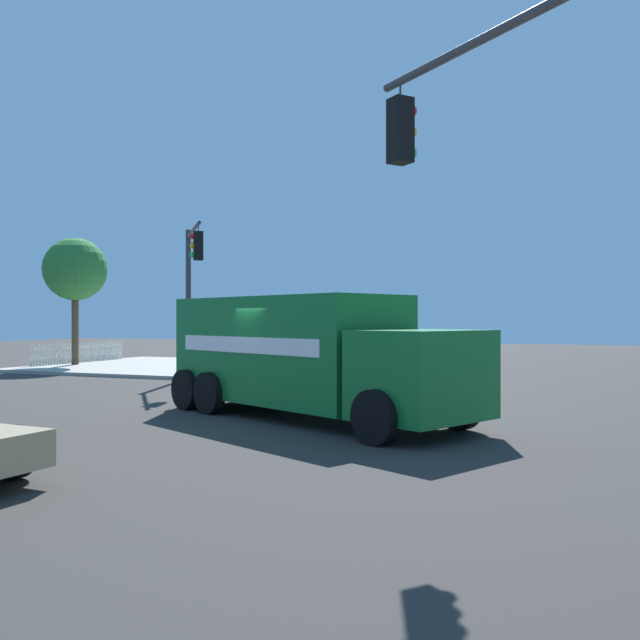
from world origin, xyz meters
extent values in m
plane|color=#33302D|center=(0.00, 0.00, 0.00)|extent=(100.00, 100.00, 0.00)
cube|color=#9E998E|center=(-12.21, -12.21, 0.07)|extent=(10.53, 10.53, 0.14)
cube|color=#146B2D|center=(-0.17, -0.41, 1.56)|extent=(4.75, 6.41, 2.42)
cube|color=#146B2D|center=(1.60, 3.27, 1.20)|extent=(2.99, 2.75, 1.70)
cube|color=black|center=(1.97, 4.04, 1.54)|extent=(1.85, 0.95, 0.88)
cube|color=#B2B2B7|center=(-1.43, -3.00, 0.19)|extent=(2.16, 1.18, 0.21)
cube|color=white|center=(-1.26, 0.12, 1.68)|extent=(2.19, 4.52, 0.36)
cube|color=white|center=(0.91, -0.93, 1.68)|extent=(2.19, 4.52, 0.36)
cylinder|color=black|center=(0.46, 3.76, 0.50)|extent=(0.69, 1.02, 1.00)
cylinder|color=black|center=(2.69, 2.68, 0.50)|extent=(0.69, 1.02, 1.00)
cylinder|color=black|center=(-1.89, -1.11, 0.50)|extent=(0.69, 1.02, 1.00)
cylinder|color=black|center=(0.34, -2.19, 0.50)|extent=(0.69, 1.02, 1.00)
cylinder|color=black|center=(-2.35, -2.06, 0.50)|extent=(0.69, 1.02, 1.00)
cylinder|color=black|center=(-0.12, -3.14, 0.50)|extent=(0.69, 1.02, 1.00)
cylinder|color=#38383D|center=(6.00, 5.36, 5.74)|extent=(3.20, 3.98, 0.12)
cylinder|color=#38383D|center=(4.67, 3.69, 5.62)|extent=(0.03, 0.03, 0.25)
cube|color=black|center=(4.67, 3.69, 5.02)|extent=(0.42, 0.42, 0.95)
sphere|color=red|center=(4.53, 3.80, 5.33)|extent=(0.20, 0.20, 0.20)
sphere|color=#EFA314|center=(4.53, 3.80, 5.02)|extent=(0.20, 0.20, 0.20)
sphere|color=#19CC4C|center=(4.53, 3.80, 4.71)|extent=(0.20, 0.20, 0.20)
cylinder|color=#38383D|center=(-7.67, -8.00, 2.89)|extent=(0.20, 0.20, 5.51)
cylinder|color=#38383D|center=(-6.14, -6.79, 5.40)|extent=(3.13, 2.51, 0.12)
cylinder|color=#38383D|center=(-4.89, -5.80, 5.27)|extent=(0.03, 0.03, 0.25)
cube|color=black|center=(-4.89, -5.80, 4.67)|extent=(0.42, 0.42, 0.95)
sphere|color=red|center=(-4.77, -5.94, 4.99)|extent=(0.20, 0.20, 0.20)
sphere|color=#EFA314|center=(-4.77, -5.94, 4.68)|extent=(0.20, 0.20, 0.20)
sphere|color=#19CC4C|center=(-4.77, -5.94, 4.37)|extent=(0.20, 0.20, 0.20)
cylinder|color=black|center=(7.10, -1.28, 0.38)|extent=(0.29, 0.77, 0.76)
cylinder|color=navy|center=(-12.30, -10.76, 0.54)|extent=(0.14, 0.14, 0.79)
cylinder|color=navy|center=(-12.16, -10.86, 0.54)|extent=(0.14, 0.14, 0.79)
cube|color=#3359B2|center=(-12.23, -10.81, 1.23)|extent=(0.40, 0.38, 0.59)
sphere|color=beige|center=(-12.23, -10.81, 1.63)|extent=(0.21, 0.21, 0.21)
cylinder|color=#3359B2|center=(-12.41, -10.68, 1.26)|extent=(0.09, 0.09, 0.53)
cylinder|color=#3359B2|center=(-12.05, -10.94, 1.26)|extent=(0.09, 0.09, 0.53)
cube|color=silver|center=(-15.36, -17.22, 0.61)|extent=(0.08, 0.04, 0.95)
cube|color=silver|center=(-15.18, -17.22, 0.61)|extent=(0.08, 0.04, 0.95)
cube|color=silver|center=(-15.00, -17.22, 0.61)|extent=(0.08, 0.04, 0.95)
cube|color=silver|center=(-14.82, -17.22, 0.61)|extent=(0.08, 0.04, 0.95)
cube|color=silver|center=(-14.64, -17.22, 0.61)|extent=(0.08, 0.04, 0.95)
cube|color=silver|center=(-14.46, -17.22, 0.61)|extent=(0.08, 0.04, 0.95)
cube|color=silver|center=(-14.28, -17.22, 0.61)|extent=(0.08, 0.04, 0.95)
cube|color=silver|center=(-14.10, -17.22, 0.61)|extent=(0.08, 0.04, 0.95)
cube|color=silver|center=(-13.92, -17.22, 0.61)|extent=(0.08, 0.04, 0.95)
cube|color=silver|center=(-13.74, -17.22, 0.61)|extent=(0.08, 0.04, 0.95)
cube|color=silver|center=(-13.56, -17.22, 0.61)|extent=(0.08, 0.04, 0.95)
cube|color=silver|center=(-13.38, -17.22, 0.61)|extent=(0.08, 0.04, 0.95)
cube|color=silver|center=(-13.20, -17.22, 0.61)|extent=(0.08, 0.04, 0.95)
cube|color=silver|center=(-13.02, -17.22, 0.61)|extent=(0.08, 0.04, 0.95)
cube|color=silver|center=(-12.84, -17.22, 0.61)|extent=(0.08, 0.04, 0.95)
cube|color=silver|center=(-12.66, -17.22, 0.61)|extent=(0.08, 0.04, 0.95)
cube|color=silver|center=(-12.48, -17.22, 0.61)|extent=(0.08, 0.04, 0.95)
cube|color=silver|center=(-12.30, -17.22, 0.61)|extent=(0.08, 0.04, 0.95)
cube|color=silver|center=(-12.12, -17.22, 0.61)|extent=(0.08, 0.04, 0.95)
cube|color=silver|center=(-11.94, -17.22, 0.61)|extent=(0.08, 0.04, 0.95)
cube|color=silver|center=(-11.76, -17.22, 0.61)|extent=(0.08, 0.04, 0.95)
cube|color=silver|center=(-11.58, -17.22, 0.61)|extent=(0.08, 0.04, 0.95)
cube|color=silver|center=(-11.40, -17.22, 0.61)|extent=(0.08, 0.04, 0.95)
cube|color=silver|center=(-11.22, -17.22, 0.61)|extent=(0.08, 0.04, 0.95)
cube|color=silver|center=(-11.04, -17.22, 0.61)|extent=(0.08, 0.04, 0.95)
cube|color=silver|center=(-10.86, -17.22, 0.61)|extent=(0.08, 0.04, 0.95)
cube|color=silver|center=(-10.68, -17.22, 0.61)|extent=(0.08, 0.04, 0.95)
cube|color=silver|center=(-10.50, -17.22, 0.61)|extent=(0.08, 0.04, 0.95)
cube|color=silver|center=(-10.32, -17.22, 0.61)|extent=(0.08, 0.04, 0.95)
cube|color=silver|center=(-10.14, -17.22, 0.61)|extent=(0.08, 0.04, 0.95)
cube|color=silver|center=(-9.96, -17.22, 0.61)|extent=(0.08, 0.04, 0.95)
cube|color=silver|center=(-9.78, -17.22, 0.61)|extent=(0.08, 0.04, 0.95)
cube|color=silver|center=(-9.60, -17.22, 0.61)|extent=(0.08, 0.04, 0.95)
cube|color=silver|center=(-9.42, -17.22, 0.61)|extent=(0.08, 0.04, 0.95)
cube|color=silver|center=(-9.24, -17.22, 0.61)|extent=(0.08, 0.04, 0.95)
cube|color=silver|center=(-9.06, -17.22, 0.61)|extent=(0.08, 0.04, 0.95)
cube|color=silver|center=(-12.21, -17.24, 0.85)|extent=(6.40, 0.03, 0.07)
cube|color=silver|center=(-12.21, -17.24, 0.42)|extent=(6.40, 0.03, 0.07)
cylinder|color=brown|center=(-10.77, -16.23, 1.82)|extent=(0.32, 0.32, 3.36)
sphere|color=#2D7533|center=(-10.77, -16.23, 4.59)|extent=(2.93, 2.93, 2.93)
camera|label=1|loc=(14.33, 6.35, 2.26)|focal=38.21mm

